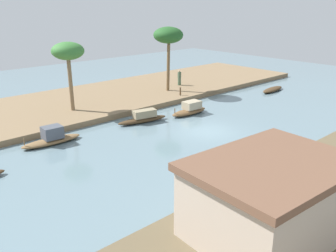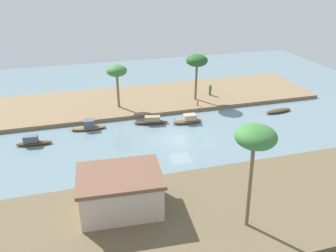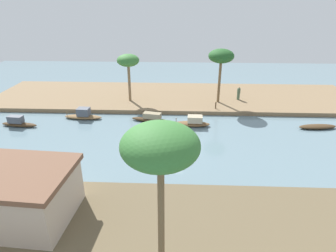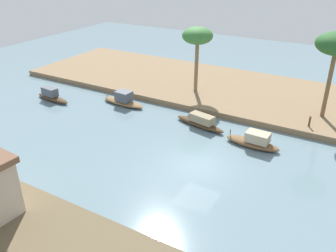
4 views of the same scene
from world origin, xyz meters
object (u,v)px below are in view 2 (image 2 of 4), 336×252
at_px(mooring_post, 198,103).
at_px(palm_tree_left_far, 117,72).
at_px(sampan_open_hull, 89,126).
at_px(palm_tree_left_near, 197,61).
at_px(palm_tree_right_tall, 256,139).
at_px(sampan_with_tall_canopy, 278,111).
at_px(sampan_with_red_awning, 188,120).
at_px(sampan_midstream, 152,121).
at_px(sampan_near_left_bank, 33,142).
at_px(riverside_building, 120,191).
at_px(person_on_near_bank, 210,91).

bearing_deg(mooring_post, palm_tree_left_far, -13.60).
height_order(sampan_open_hull, mooring_post, mooring_post).
xyz_separation_m(palm_tree_left_near, palm_tree_right_tall, (5.34, 25.45, 1.53)).
bearing_deg(sampan_with_tall_canopy, sampan_with_red_awning, -6.31).
relative_size(sampan_midstream, sampan_near_left_bank, 1.12).
bearing_deg(sampan_near_left_bank, riverside_building, 124.34).
bearing_deg(mooring_post, sampan_open_hull, 9.85).
bearing_deg(sampan_open_hull, sampan_midstream, 178.95).
distance_m(sampan_with_red_awning, palm_tree_right_tall, 20.44).
distance_m(sampan_with_tall_canopy, palm_tree_left_near, 12.83).
xyz_separation_m(sampan_midstream, sampan_near_left_bank, (13.72, 1.80, 0.01)).
bearing_deg(sampan_with_red_awning, sampan_with_tall_canopy, -177.99).
bearing_deg(riverside_building, mooring_post, -121.58).
bearing_deg(mooring_post, riverside_building, 54.53).
distance_m(sampan_open_hull, riverside_building, 16.36).
xyz_separation_m(sampan_near_left_bank, riverside_building, (-7.55, 13.87, 1.65)).
xyz_separation_m(sampan_with_tall_canopy, person_on_near_bank, (6.79, -7.55, 0.96)).
bearing_deg(palm_tree_left_near, sampan_near_left_bank, 18.66).
height_order(sampan_midstream, palm_tree_right_tall, palm_tree_right_tall).
distance_m(person_on_near_bank, palm_tree_left_far, 14.24).
bearing_deg(person_on_near_bank, sampan_near_left_bank, 15.03).
relative_size(sampan_with_tall_canopy, sampan_near_left_bank, 1.01).
bearing_deg(palm_tree_right_tall, sampan_with_red_awning, -96.08).
relative_size(mooring_post, palm_tree_left_far, 0.14).
distance_m(sampan_with_red_awning, mooring_post, 4.94).
bearing_deg(mooring_post, palm_tree_left_near, -102.96).
bearing_deg(sampan_with_tall_canopy, sampan_midstream, -9.35).
height_order(sampan_open_hull, sampan_with_red_awning, sampan_open_hull).
height_order(person_on_near_bank, palm_tree_right_tall, palm_tree_right_tall).
distance_m(person_on_near_bank, riverside_building, 27.72).
distance_m(sampan_with_red_awning, person_on_near_bank, 9.59).
distance_m(sampan_midstream, palm_tree_left_near, 11.01).
bearing_deg(mooring_post, palm_tree_right_tall, 78.27).
distance_m(mooring_post, palm_tree_left_near, 5.66).
bearing_deg(palm_tree_left_far, sampan_open_hull, 49.13).
bearing_deg(sampan_open_hull, person_on_near_bank, -158.46).
bearing_deg(person_on_near_bank, palm_tree_left_far, -0.24).
bearing_deg(sampan_midstream, sampan_open_hull, 7.45).
bearing_deg(sampan_midstream, sampan_near_left_bank, 19.10).
xyz_separation_m(sampan_with_red_awning, palm_tree_left_near, (-3.31, -6.40, 5.58)).
xyz_separation_m(sampan_with_red_awning, sampan_with_tall_canopy, (-12.75, 0.07, -0.22)).
distance_m(sampan_midstream, sampan_with_tall_canopy, 17.22).
xyz_separation_m(sampan_midstream, mooring_post, (-7.21, -3.12, 0.47)).
relative_size(person_on_near_bank, palm_tree_right_tall, 0.21).
bearing_deg(palm_tree_left_near, palm_tree_left_far, -0.95).
distance_m(sampan_near_left_bank, palm_tree_right_tall, 25.34).
bearing_deg(sampan_midstream, palm_tree_left_near, -133.20).
height_order(sampan_with_tall_canopy, palm_tree_left_far, palm_tree_left_far).
xyz_separation_m(palm_tree_left_near, palm_tree_left_far, (10.93, -0.18, -0.65)).
xyz_separation_m(sampan_open_hull, sampan_near_left_bank, (6.14, 2.35, -0.02)).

